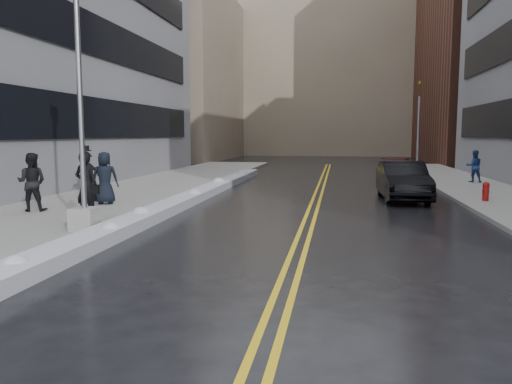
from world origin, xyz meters
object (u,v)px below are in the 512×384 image
at_px(lamppost, 82,141).
at_px(traffic_signal, 418,124).
at_px(pedestrian_d, 87,175).
at_px(pedestrian_east, 474,166).
at_px(fire_hydrant, 486,191).
at_px(car_black, 403,181).
at_px(car_maroon, 398,172).
at_px(pedestrian_c, 105,178).
at_px(pedestrian_fedora, 87,186).
at_px(pedestrian_b, 32,182).

relative_size(lamppost, traffic_signal, 1.27).
distance_m(traffic_signal, pedestrian_d, 21.64).
bearing_deg(lamppost, pedestrian_east, 48.97).
distance_m(fire_hydrant, car_black, 3.14).
distance_m(pedestrian_east, car_maroon, 4.13).
height_order(traffic_signal, car_maroon, traffic_signal).
bearing_deg(pedestrian_c, pedestrian_east, -160.60).
xyz_separation_m(pedestrian_d, car_maroon, (13.50, 7.92, -0.31)).
height_order(pedestrian_east, car_maroon, pedestrian_east).
height_order(car_black, car_maroon, car_black).
height_order(lamppost, fire_hydrant, lamppost).
height_order(fire_hydrant, car_black, car_black).
height_order(lamppost, pedestrian_d, lamppost).
relative_size(fire_hydrant, pedestrian_fedora, 0.35).
xyz_separation_m(lamppost, fire_hydrant, (12.30, 8.00, -1.98)).
bearing_deg(car_black, pedestrian_fedora, -144.43).
xyz_separation_m(pedestrian_c, car_maroon, (11.57, 10.21, -0.41)).
bearing_deg(car_maroon, car_black, -91.72).
relative_size(pedestrian_fedora, pedestrian_d, 1.19).
xyz_separation_m(fire_hydrant, pedestrian_d, (-15.98, -0.92, 0.46)).
distance_m(fire_hydrant, car_maroon, 7.43).
xyz_separation_m(pedestrian_c, car_black, (11.07, 4.15, -0.31)).
relative_size(lamppost, pedestrian_fedora, 3.69).
height_order(pedestrian_fedora, pedestrian_c, pedestrian_fedora).
height_order(pedestrian_fedora, car_black, pedestrian_fedora).
height_order(lamppost, traffic_signal, lamppost).
bearing_deg(traffic_signal, pedestrian_d, -136.06).
xyz_separation_m(pedestrian_fedora, car_black, (9.92, 7.65, -0.38)).
relative_size(traffic_signal, car_black, 1.24).
height_order(pedestrian_b, pedestrian_east, pedestrian_b).
height_order(pedestrian_d, pedestrian_east, pedestrian_d).
xyz_separation_m(traffic_signal, pedestrian_d, (-15.48, -14.92, -2.39)).
distance_m(traffic_signal, pedestrian_fedora, 24.24).
height_order(traffic_signal, pedestrian_east, traffic_signal).
distance_m(pedestrian_b, car_black, 14.10).
height_order(fire_hydrant, pedestrian_east, pedestrian_east).
distance_m(lamppost, fire_hydrant, 14.81).
bearing_deg(pedestrian_c, pedestrian_b, 34.77).
height_order(traffic_signal, pedestrian_fedora, traffic_signal).
bearing_deg(lamppost, car_black, 43.83).
distance_m(traffic_signal, pedestrian_east, 6.86).
bearing_deg(pedestrian_fedora, car_black, -128.92).
bearing_deg(car_black, fire_hydrant, -19.56).
bearing_deg(pedestrian_b, car_black, -167.20).
relative_size(pedestrian_fedora, car_maroon, 0.43).
relative_size(traffic_signal, pedestrian_fedora, 2.91).
height_order(lamppost, pedestrian_east, lamppost).
relative_size(car_black, car_maroon, 1.00).
distance_m(pedestrian_fedora, pedestrian_b, 3.16).
distance_m(pedestrian_fedora, pedestrian_east, 20.54).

